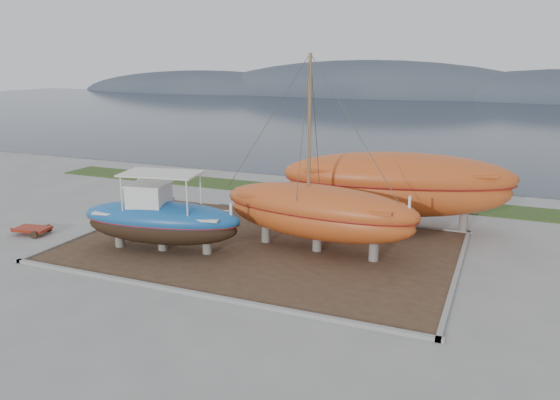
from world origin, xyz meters
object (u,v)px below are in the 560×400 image
at_px(blue_caique, 161,212).
at_px(orange_bare_hull, 397,192).
at_px(red_trailer, 32,231).
at_px(white_dinghy, 155,214).
at_px(orange_sailboat, 319,156).

relative_size(blue_caique, orange_bare_hull, 0.64).
distance_m(blue_caique, red_trailer, 7.96).
distance_m(blue_caique, orange_bare_hull, 12.25).
relative_size(orange_bare_hull, red_trailer, 4.69).
bearing_deg(red_trailer, white_dinghy, 26.52).
bearing_deg(white_dinghy, orange_bare_hull, 5.27).
height_order(blue_caique, orange_sailboat, orange_sailboat).
distance_m(white_dinghy, orange_sailboat, 10.31).
bearing_deg(orange_sailboat, white_dinghy, -177.69).
xyz_separation_m(orange_bare_hull, red_trailer, (-17.19, -8.30, -1.86)).
distance_m(orange_sailboat, orange_bare_hull, 6.26).
relative_size(blue_caique, white_dinghy, 1.99).
distance_m(blue_caique, orange_sailboat, 7.78).
bearing_deg(red_trailer, blue_caique, -6.79).
height_order(white_dinghy, orange_sailboat, orange_sailboat).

